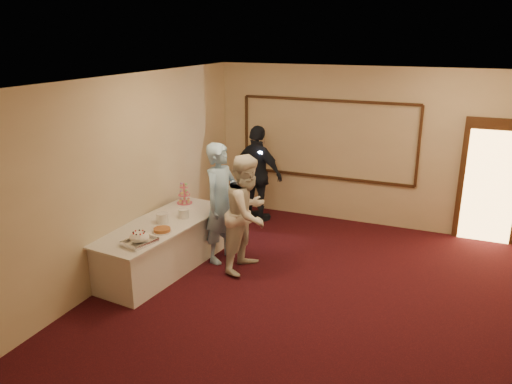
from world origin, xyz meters
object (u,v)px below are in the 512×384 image
woman (248,213)px  cupcake_stand (184,195)px  pavlova_tray (139,239)px  man (221,203)px  tart (162,230)px  guest (258,174)px  plate_stack_b (184,213)px  plate_stack_a (162,218)px  buffet_table (163,246)px

woman → cupcake_stand: bearing=78.3°
pavlova_tray → woman: bearing=51.6°
man → tart: bearing=163.3°
guest → plate_stack_b: bearing=96.3°
cupcake_stand → plate_stack_b: (0.36, -0.63, -0.07)m
cupcake_stand → plate_stack_a: size_ratio=2.09×
plate_stack_a → man: (0.69, 0.66, 0.13)m
plate_stack_a → guest: guest is taller
woman → man: bearing=80.5°
plate_stack_a → tart: bearing=-57.9°
buffet_table → plate_stack_b: (0.20, 0.33, 0.45)m
buffet_table → guest: bearing=77.9°
buffet_table → pavlova_tray: 0.93m
tart → man: (0.49, 0.97, 0.18)m
buffet_table → guest: guest is taller
tart → woman: (1.01, 0.83, 0.13)m
cupcake_stand → man: man is taller
plate_stack_a → buffet_table: bearing=-116.4°
cupcake_stand → man: bearing=-18.7°
plate_stack_a → woman: (1.21, 0.51, 0.07)m
plate_stack_a → guest: size_ratio=0.10×
woman → guest: guest is taller
cupcake_stand → guest: bearing=66.2°
tart → woman: woman is taller
buffet_table → man: size_ratio=1.32×
pavlova_tray → man: (0.53, 1.47, 0.13)m
plate_stack_b → man: size_ratio=0.09×
tart → guest: 2.88m
plate_stack_b → woman: size_ratio=0.09×
cupcake_stand → tart: cupcake_stand is taller
plate_stack_b → guest: (0.35, 2.22, 0.11)m
plate_stack_a → guest: (0.54, 2.54, 0.10)m
buffet_table → plate_stack_b: plate_stack_b is taller
plate_stack_a → woman: woman is taller
cupcake_stand → tart: 1.32m
man → plate_stack_a: bearing=143.5°
pavlova_tray → cupcake_stand: 1.79m
buffet_table → tart: size_ratio=8.92×
pavlova_tray → man: size_ratio=0.27×
buffet_table → tart: tart is taller
buffet_table → guest: size_ratio=1.36×
buffet_table → plate_stack_a: 0.46m
pavlova_tray → man: bearing=70.1°
cupcake_stand → pavlova_tray: bearing=-79.7°
pavlova_tray → tart: bearing=84.8°
pavlova_tray → cupcake_stand: (-0.32, 1.76, 0.07)m
plate_stack_b → buffet_table: bearing=-120.9°
guest → man: bearing=109.7°
plate_stack_b → guest: 2.25m
tart → cupcake_stand: bearing=106.1°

